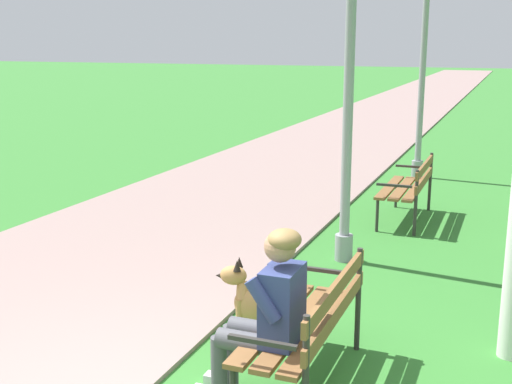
# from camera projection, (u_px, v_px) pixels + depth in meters

# --- Properties ---
(paved_path) EXTENTS (3.76, 60.00, 0.04)m
(paved_path) POSITION_uv_depth(u_px,v_px,m) (409.00, 102.00, 26.51)
(paved_path) COLOR gray
(paved_path) RESTS_ON ground
(park_bench_near) EXTENTS (0.55, 1.50, 0.85)m
(park_bench_near) POSITION_uv_depth(u_px,v_px,m) (311.00, 319.00, 4.64)
(park_bench_near) COLOR brown
(park_bench_near) RESTS_ON ground
(park_bench_mid) EXTENTS (0.55, 1.50, 0.85)m
(park_bench_mid) POSITION_uv_depth(u_px,v_px,m) (410.00, 184.00, 8.98)
(park_bench_mid) COLOR brown
(park_bench_mid) RESTS_ON ground
(person_seated_on_near_bench) EXTENTS (0.74, 0.49, 1.25)m
(person_seated_on_near_bench) POSITION_uv_depth(u_px,v_px,m) (267.00, 310.00, 4.38)
(person_seated_on_near_bench) COLOR #4C4C51
(person_seated_on_near_bench) RESTS_ON ground
(dog_shepherd) EXTENTS (0.83, 0.36, 0.71)m
(dog_shepherd) POSITION_uv_depth(u_px,v_px,m) (262.00, 312.00, 5.40)
(dog_shepherd) COLOR #B27F47
(dog_shepherd) RESTS_ON ground
(lamp_post_near) EXTENTS (0.24, 0.24, 3.83)m
(lamp_post_near) POSITION_uv_depth(u_px,v_px,m) (349.00, 83.00, 7.02)
(lamp_post_near) COLOR gray
(lamp_post_near) RESTS_ON ground
(lamp_post_mid) EXTENTS (0.24, 0.24, 4.28)m
(lamp_post_mid) POSITION_uv_depth(u_px,v_px,m) (424.00, 53.00, 11.52)
(lamp_post_mid) COLOR gray
(lamp_post_mid) RESTS_ON ground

